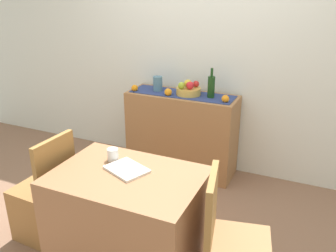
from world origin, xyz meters
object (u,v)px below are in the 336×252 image
(sideboard_console, at_px, (182,133))
(ceramic_vase, at_px, (158,84))
(dining_table, at_px, (129,220))
(open_book, at_px, (127,169))
(fruit_bowl, at_px, (189,91))
(coffee_cup, at_px, (113,155))
(wine_bottle, at_px, (211,87))
(chair_near_window, at_px, (46,207))

(sideboard_console, height_order, ceramic_vase, ceramic_vase)
(dining_table, bearing_deg, open_book, 118.35)
(ceramic_vase, xyz_separation_m, open_book, (0.46, -1.44, -0.21))
(fruit_bowl, relative_size, ceramic_vase, 1.58)
(open_book, bearing_deg, dining_table, -38.98)
(sideboard_console, xyz_separation_m, coffee_cup, (0.00, -1.35, 0.35))
(wine_bottle, relative_size, open_book, 1.08)
(sideboard_console, relative_size, chair_near_window, 1.29)
(open_book, bearing_deg, sideboard_console, 119.56)
(sideboard_console, distance_m, dining_table, 1.51)
(fruit_bowl, distance_m, dining_table, 1.60)
(coffee_cup, bearing_deg, wine_bottle, 77.11)
(coffee_cup, xyz_separation_m, chair_near_window, (-0.58, -0.15, -0.52))
(ceramic_vase, relative_size, coffee_cup, 1.77)
(fruit_bowl, bearing_deg, ceramic_vase, 180.00)
(ceramic_vase, height_order, dining_table, ceramic_vase)
(coffee_cup, bearing_deg, sideboard_console, 90.11)
(sideboard_console, bearing_deg, wine_bottle, 0.00)
(sideboard_console, height_order, fruit_bowl, fruit_bowl)
(sideboard_console, relative_size, open_book, 4.15)
(fruit_bowl, xyz_separation_m, ceramic_vase, (-0.35, 0.00, 0.04))
(sideboard_console, xyz_separation_m, open_book, (0.17, -1.44, 0.31))
(fruit_bowl, distance_m, chair_near_window, 1.75)
(sideboard_console, xyz_separation_m, wine_bottle, (0.31, 0.00, 0.56))
(open_book, relative_size, chair_near_window, 0.31)
(wine_bottle, xyz_separation_m, chair_near_window, (-0.88, -1.50, -0.73))
(open_book, bearing_deg, wine_bottle, 107.27)
(dining_table, bearing_deg, coffee_cup, 143.57)
(ceramic_vase, xyz_separation_m, dining_table, (0.48, -1.49, -0.59))
(sideboard_console, bearing_deg, coffee_cup, -89.89)
(wine_bottle, distance_m, dining_table, 1.62)
(fruit_bowl, xyz_separation_m, dining_table, (0.13, -1.49, -0.55))
(wine_bottle, height_order, chair_near_window, wine_bottle)
(ceramic_vase, bearing_deg, dining_table, -72.07)
(ceramic_vase, bearing_deg, fruit_bowl, 0.00)
(sideboard_console, distance_m, ceramic_vase, 0.59)
(wine_bottle, bearing_deg, coffee_cup, -102.89)
(chair_near_window, bearing_deg, sideboard_console, 69.01)
(wine_bottle, distance_m, ceramic_vase, 0.59)
(sideboard_console, height_order, open_book, sideboard_console)
(fruit_bowl, height_order, coffee_cup, fruit_bowl)
(fruit_bowl, bearing_deg, open_book, -85.87)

